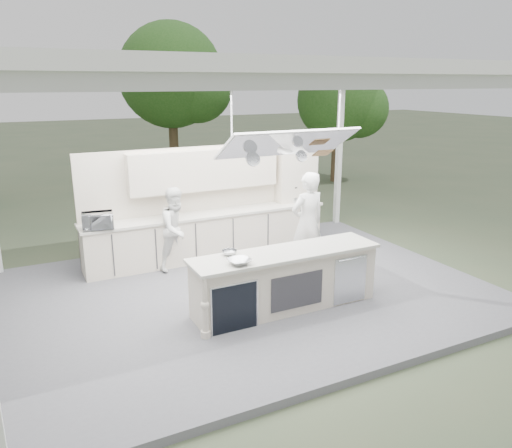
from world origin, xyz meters
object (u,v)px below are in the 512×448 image
demo_island (285,280)px  head_chef (307,223)px  back_counter (209,235)px  sous_chef (177,229)px

demo_island → head_chef: (1.16, 1.19, 0.49)m
back_counter → sous_chef: sous_chef is taller
head_chef → sous_chef: size_ratio=1.20×
demo_island → sous_chef: (-0.96, 2.46, 0.33)m
demo_island → back_counter: (-0.18, 2.81, 0.00)m
back_counter → head_chef: size_ratio=2.63×
demo_island → head_chef: head_chef is taller
head_chef → sous_chef: bearing=-35.9°
demo_island → sous_chef: 2.66m
sous_chef → demo_island: bearing=-91.1°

